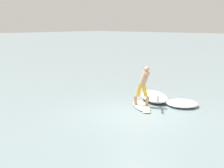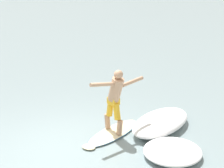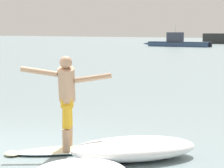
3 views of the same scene
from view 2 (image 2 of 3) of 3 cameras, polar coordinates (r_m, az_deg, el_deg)
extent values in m
plane|color=gray|center=(8.62, -6.68, -9.58)|extent=(200.00, 200.00, 0.00)
ellipsoid|color=beige|center=(9.18, 0.21, -7.38)|extent=(1.65, 1.79, 0.07)
ellipsoid|color=beige|center=(8.52, -3.58, -9.56)|extent=(0.42, 0.41, 0.06)
ellipsoid|color=#2870B2|center=(9.18, 0.21, -7.38)|extent=(1.67, 1.81, 0.03)
cone|color=black|center=(9.79, 2.83, -6.37)|extent=(0.07, 0.07, 0.14)
cone|color=black|center=(9.78, 1.61, -6.39)|extent=(0.07, 0.07, 0.14)
cone|color=black|center=(9.61, 3.22, -6.86)|extent=(0.07, 0.07, 0.14)
cylinder|color=tan|center=(8.92, 1.16, -6.65)|extent=(0.20, 0.21, 0.37)
cylinder|color=gold|center=(8.85, 0.74, -4.23)|extent=(0.24, 0.26, 0.41)
cylinder|color=tan|center=(9.27, -0.70, -5.67)|extent=(0.20, 0.21, 0.37)
cylinder|color=gold|center=(9.04, -0.30, -3.73)|extent=(0.24, 0.26, 0.41)
cube|color=gold|center=(8.86, 0.22, -2.58)|extent=(0.31, 0.33, 0.16)
cylinder|color=tan|center=(8.69, 0.59, -0.80)|extent=(0.48, 0.53, 0.64)
sphere|color=tan|center=(8.50, 0.99, 1.47)|extent=(0.21, 0.21, 0.21)
cylinder|color=tan|center=(8.87, 3.13, 0.37)|extent=(0.57, 0.41, 0.20)
cylinder|color=tan|center=(8.31, -1.55, -0.06)|extent=(0.57, 0.41, 0.19)
ellipsoid|color=white|center=(9.47, 7.43, -5.79)|extent=(2.15, 2.27, 0.36)
ellipsoid|color=white|center=(8.26, 9.20, -10.09)|extent=(1.61, 1.65, 0.23)
camera|label=1|loc=(9.40, -87.28, -3.29)|focal=50.00mm
camera|label=3|loc=(6.63, 69.69, -10.59)|focal=85.00mm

